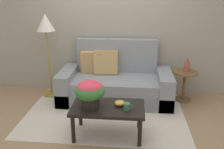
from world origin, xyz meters
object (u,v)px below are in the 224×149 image
at_px(couch, 115,83).
at_px(coffee_mug, 127,107).
at_px(snack_bowl, 120,103).
at_px(table_vase, 187,66).
at_px(floor_lamp, 46,31).
at_px(potted_plant, 90,91).
at_px(coffee_table, 108,110).
at_px(side_table, 185,81).

height_order(couch, coffee_mug, couch).
distance_m(couch, coffee_mug, 1.38).
distance_m(snack_bowl, table_vase, 1.72).
height_order(floor_lamp, potted_plant, floor_lamp).
height_order(floor_lamp, table_vase, floor_lamp).
bearing_deg(floor_lamp, table_vase, -1.02).
bearing_deg(table_vase, floor_lamp, 178.98).
xyz_separation_m(couch, floor_lamp, (-1.29, 0.09, 0.95)).
height_order(coffee_table, snack_bowl, snack_bowl).
bearing_deg(snack_bowl, table_vase, 47.74).
distance_m(coffee_table, potted_plant, 0.38).
distance_m(potted_plant, table_vase, 2.05).
xyz_separation_m(potted_plant, table_vase, (1.56, 1.33, -0.02)).
relative_size(side_table, table_vase, 2.39).
relative_size(couch, potted_plant, 4.89).
height_order(potted_plant, snack_bowl, potted_plant).
bearing_deg(table_vase, couch, -177.93).
relative_size(floor_lamp, coffee_mug, 11.32).
xyz_separation_m(side_table, potted_plant, (-1.54, -1.33, 0.30)).
xyz_separation_m(coffee_table, potted_plant, (-0.25, -0.02, 0.29)).
bearing_deg(table_vase, side_table, 177.58).
relative_size(coffee_mug, snack_bowl, 0.95).
distance_m(floor_lamp, snack_bowl, 2.10).
xyz_separation_m(couch, coffee_mug, (0.27, -1.34, 0.19)).
bearing_deg(potted_plant, side_table, 40.89).
bearing_deg(side_table, couch, -177.86).
distance_m(floor_lamp, table_vase, 2.67).
distance_m(couch, floor_lamp, 1.60).
height_order(coffee_table, table_vase, table_vase).
bearing_deg(side_table, coffee_mug, -126.44).
height_order(side_table, potted_plant, potted_plant).
bearing_deg(snack_bowl, couch, 97.68).
bearing_deg(couch, floor_lamp, 175.83).
xyz_separation_m(coffee_table, floor_lamp, (-1.29, 1.36, 0.87)).
height_order(couch, snack_bowl, couch).
xyz_separation_m(couch, potted_plant, (-0.24, -1.28, 0.37)).
bearing_deg(side_table, potted_plant, -139.11).
xyz_separation_m(coffee_table, coffee_mug, (0.27, -0.08, 0.11)).
bearing_deg(coffee_mug, side_table, 53.56).
bearing_deg(coffee_mug, couch, 101.31).
bearing_deg(snack_bowl, floor_lamp, 137.92).
relative_size(couch, coffee_mug, 14.74).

